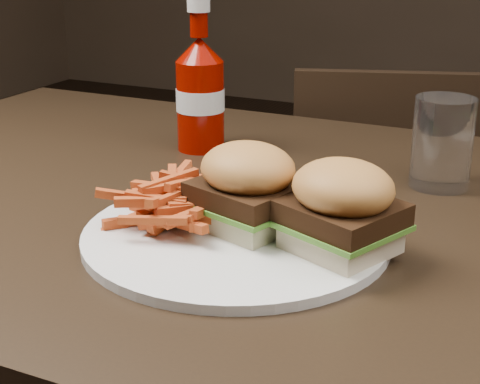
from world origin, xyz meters
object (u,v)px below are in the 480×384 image
at_px(dining_table, 219,209).
at_px(tumbler, 442,144).
at_px(plate, 236,236).
at_px(ketchup_bottle, 201,109).
at_px(chair_far, 376,241).

height_order(dining_table, tumbler, tumbler).
height_order(plate, tumbler, tumbler).
bearing_deg(tumbler, ketchup_bottle, 177.52).
bearing_deg(chair_far, tumbler, 92.89).
xyz_separation_m(dining_table, ketchup_bottle, (-0.11, 0.16, 0.08)).
bearing_deg(tumbler, plate, -121.21).
bearing_deg(dining_table, tumbler, 31.42).
relative_size(chair_far, tumbler, 3.15).
bearing_deg(plate, chair_far, 93.10).
bearing_deg(chair_far, plate, 74.71).
bearing_deg(ketchup_bottle, tumbler, -2.48).
distance_m(ketchup_bottle, tumbler, 0.35).
xyz_separation_m(plate, tumbler, (0.16, 0.26, 0.05)).
relative_size(chair_far, ketchup_bottle, 2.67).
bearing_deg(plate, dining_table, 124.20).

